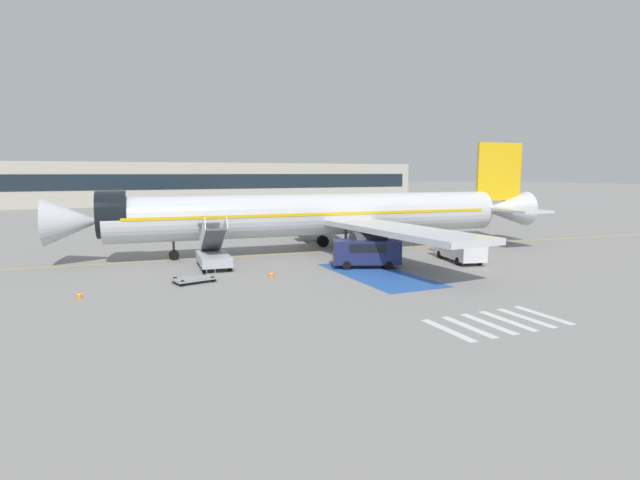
% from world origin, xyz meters
% --- Properties ---
extents(ground_plane, '(600.00, 600.00, 0.00)m').
position_xyz_m(ground_plane, '(0.00, 0.00, 0.00)').
color(ground_plane, gray).
extents(apron_leadline_yellow, '(79.32, 6.87, 0.01)m').
position_xyz_m(apron_leadline_yellow, '(-0.30, -0.04, 0.00)').
color(apron_leadline_yellow, gold).
rests_on(apron_leadline_yellow, ground_plane).
extents(apron_stand_patch_blue, '(4.76, 10.77, 0.01)m').
position_xyz_m(apron_stand_patch_blue, '(-0.30, -11.04, 0.00)').
color(apron_stand_patch_blue, '#2856A8').
rests_on(apron_stand_patch_blue, ground_plane).
extents(apron_walkway_bar_0, '(0.44, 3.60, 0.01)m').
position_xyz_m(apron_walkway_bar_0, '(-3.90, -23.28, 0.00)').
color(apron_walkway_bar_0, silver).
rests_on(apron_walkway_bar_0, ground_plane).
extents(apron_walkway_bar_1, '(0.44, 3.60, 0.01)m').
position_xyz_m(apron_walkway_bar_1, '(-2.70, -23.28, 0.00)').
color(apron_walkway_bar_1, silver).
rests_on(apron_walkway_bar_1, ground_plane).
extents(apron_walkway_bar_2, '(0.44, 3.60, 0.01)m').
position_xyz_m(apron_walkway_bar_2, '(-1.50, -23.28, 0.00)').
color(apron_walkway_bar_2, silver).
rests_on(apron_walkway_bar_2, ground_plane).
extents(apron_walkway_bar_3, '(0.44, 3.60, 0.01)m').
position_xyz_m(apron_walkway_bar_3, '(-0.30, -23.28, 0.00)').
color(apron_walkway_bar_3, silver).
rests_on(apron_walkway_bar_3, ground_plane).
extents(apron_walkway_bar_4, '(0.44, 3.60, 0.01)m').
position_xyz_m(apron_walkway_bar_4, '(0.90, -23.28, 0.00)').
color(apron_walkway_bar_4, silver).
rests_on(apron_walkway_bar_4, ground_plane).
extents(apron_walkway_bar_5, '(0.44, 3.60, 0.01)m').
position_xyz_m(apron_walkway_bar_5, '(2.10, -23.28, 0.00)').
color(apron_walkway_bar_5, silver).
rests_on(apron_walkway_bar_5, ground_plane).
extents(airliner, '(45.44, 35.07, 10.21)m').
position_xyz_m(airliner, '(0.35, -0.09, 3.42)').
color(airliner, silver).
rests_on(airliner, ground_plane).
extents(boarding_stairs_forward, '(2.59, 5.37, 4.05)m').
position_xyz_m(boarding_stairs_forward, '(-10.42, -3.62, 0.99)').
color(boarding_stairs_forward, '#ADB2BA').
rests_on(boarding_stairs_forward, ground_plane).
extents(fuel_tanker, '(4.19, 11.14, 3.20)m').
position_xyz_m(fuel_tanker, '(6.28, 21.42, 1.60)').
color(fuel_tanker, '#38383D').
rests_on(fuel_tanker, ground_plane).
extents(service_van_0, '(3.16, 5.67, 2.08)m').
position_xyz_m(service_van_0, '(8.49, -9.10, 1.25)').
color(service_van_0, silver).
rests_on(service_van_0, ground_plane).
extents(service_van_1, '(5.43, 3.73, 2.11)m').
position_xyz_m(service_van_1, '(0.28, -8.30, 1.26)').
color(service_van_1, '#1E234C').
rests_on(service_van_1, ground_plane).
extents(baggage_cart, '(2.87, 2.04, 0.87)m').
position_xyz_m(baggage_cart, '(-12.74, -8.34, 0.26)').
color(baggage_cart, gray).
rests_on(baggage_cart, ground_plane).
extents(ground_crew_0, '(0.46, 0.29, 1.80)m').
position_xyz_m(ground_crew_0, '(9.99, -4.03, 1.04)').
color(ground_crew_0, '#2D2D33').
rests_on(ground_crew_0, ground_plane).
extents(ground_crew_1, '(0.49, 0.40, 1.70)m').
position_xyz_m(ground_crew_1, '(4.66, -4.08, 0.98)').
color(ground_crew_1, '#191E38').
rests_on(ground_crew_1, ground_plane).
extents(traffic_cone_0, '(0.47, 0.47, 0.52)m').
position_xyz_m(traffic_cone_0, '(-7.56, -8.84, 0.26)').
color(traffic_cone_0, orange).
rests_on(traffic_cone_0, ground_plane).
extents(traffic_cone_1, '(0.41, 0.41, 0.45)m').
position_xyz_m(traffic_cone_1, '(-19.52, -9.78, 0.23)').
color(traffic_cone_1, orange).
rests_on(traffic_cone_1, ground_plane).
extents(terminal_building, '(97.33, 12.10, 9.49)m').
position_xyz_m(terminal_building, '(10.56, 79.25, 4.75)').
color(terminal_building, '#B2AD9E').
rests_on(terminal_building, ground_plane).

